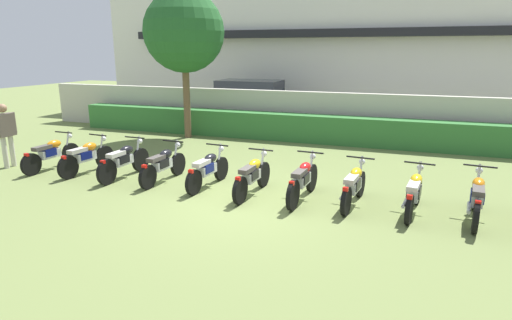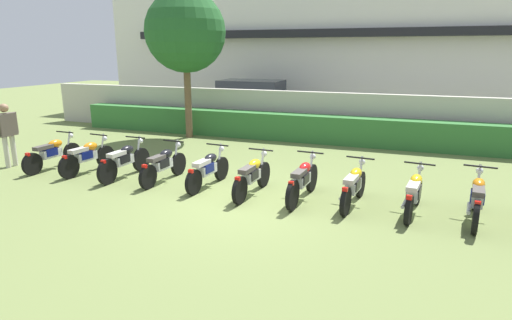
% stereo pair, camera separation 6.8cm
% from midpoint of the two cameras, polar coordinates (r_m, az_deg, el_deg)
% --- Properties ---
extents(ground, '(60.00, 60.00, 0.00)m').
position_cam_midpoint_polar(ground, '(9.14, -1.76, -5.62)').
color(ground, olive).
extents(building, '(24.75, 6.50, 7.40)m').
position_cam_midpoint_polar(building, '(23.14, 12.87, 15.51)').
color(building, white).
rests_on(building, ground).
extents(compound_wall, '(23.51, 0.30, 1.70)m').
position_cam_midpoint_polar(compound_wall, '(15.73, 8.35, 5.95)').
color(compound_wall, '#BCB7A8').
rests_on(compound_wall, ground).
extents(hedge_row, '(18.81, 0.70, 0.96)m').
position_cam_midpoint_polar(hedge_row, '(15.12, 7.72, 4.20)').
color(hedge_row, '#337033').
rests_on(hedge_row, ground).
extents(parked_car, '(4.50, 2.08, 1.89)m').
position_cam_midpoint_polar(parked_car, '(18.90, -0.09, 7.78)').
color(parked_car, black).
rests_on(parked_car, ground).
extents(tree_near_inspector, '(2.86, 2.86, 5.22)m').
position_cam_midpoint_polar(tree_near_inspector, '(15.81, -9.34, 16.59)').
color(tree_near_inspector, brown).
rests_on(tree_near_inspector, ground).
extents(motorcycle_in_row_0, '(0.60, 1.93, 0.95)m').
position_cam_midpoint_polar(motorcycle_in_row_0, '(12.78, -25.55, 0.86)').
color(motorcycle_in_row_0, black).
rests_on(motorcycle_in_row_0, ground).
extents(motorcycle_in_row_1, '(0.60, 1.84, 0.96)m').
position_cam_midpoint_polar(motorcycle_in_row_1, '(12.00, -21.58, 0.48)').
color(motorcycle_in_row_1, black).
rests_on(motorcycle_in_row_1, ground).
extents(motorcycle_in_row_2, '(0.60, 1.93, 0.97)m').
position_cam_midpoint_polar(motorcycle_in_row_2, '(11.23, -17.10, -0.01)').
color(motorcycle_in_row_2, black).
rests_on(motorcycle_in_row_2, ground).
extents(motorcycle_in_row_3, '(0.60, 1.86, 0.95)m').
position_cam_midpoint_polar(motorcycle_in_row_3, '(10.64, -12.15, -0.55)').
color(motorcycle_in_row_3, black).
rests_on(motorcycle_in_row_3, ground).
extents(motorcycle_in_row_4, '(0.60, 1.85, 0.95)m').
position_cam_midpoint_polar(motorcycle_in_row_4, '(10.04, -6.29, -1.20)').
color(motorcycle_in_row_4, black).
rests_on(motorcycle_in_row_4, ground).
extents(motorcycle_in_row_5, '(0.60, 1.89, 0.96)m').
position_cam_midpoint_polar(motorcycle_in_row_5, '(9.43, -0.32, -2.12)').
color(motorcycle_in_row_5, black).
rests_on(motorcycle_in_row_5, ground).
extents(motorcycle_in_row_6, '(0.60, 1.96, 0.98)m').
position_cam_midpoint_polar(motorcycle_in_row_6, '(9.15, 6.50, -2.67)').
color(motorcycle_in_row_6, black).
rests_on(motorcycle_in_row_6, ground).
extents(motorcycle_in_row_7, '(0.60, 1.82, 0.94)m').
position_cam_midpoint_polar(motorcycle_in_row_7, '(9.02, 13.20, -3.36)').
color(motorcycle_in_row_7, black).
rests_on(motorcycle_in_row_7, ground).
extents(motorcycle_in_row_8, '(0.60, 1.80, 0.94)m').
position_cam_midpoint_polar(motorcycle_in_row_8, '(8.92, 20.67, -4.13)').
color(motorcycle_in_row_8, black).
rests_on(motorcycle_in_row_8, ground).
extents(motorcycle_in_row_9, '(0.60, 1.93, 0.97)m').
position_cam_midpoint_polar(motorcycle_in_row_9, '(9.02, 27.73, -4.56)').
color(motorcycle_in_row_9, black).
rests_on(motorcycle_in_row_9, ground).
extents(inspector_person, '(0.24, 0.70, 1.76)m').
position_cam_midpoint_polar(inspector_person, '(13.46, -30.33, 3.56)').
color(inspector_person, beige).
rests_on(inspector_person, ground).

